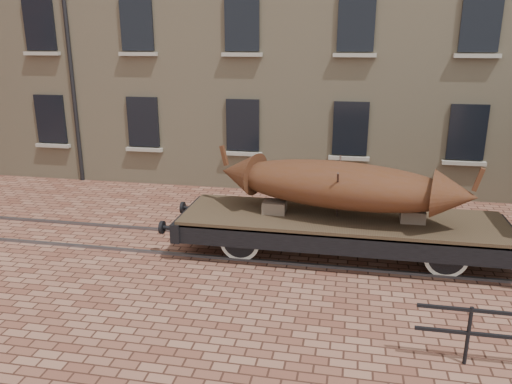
# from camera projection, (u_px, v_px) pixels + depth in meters

# --- Properties ---
(ground) EXTENTS (90.00, 90.00, 0.00)m
(ground) POSITION_uv_depth(u_px,v_px,m) (300.00, 252.00, 11.98)
(ground) COLOR brown
(rail_track) EXTENTS (30.00, 1.52, 0.06)m
(rail_track) POSITION_uv_depth(u_px,v_px,m) (300.00, 251.00, 11.97)
(rail_track) COLOR #59595E
(rail_track) RESTS_ON ground
(flatcar_wagon) EXTENTS (8.31, 2.25, 1.25)m
(flatcar_wagon) POSITION_uv_depth(u_px,v_px,m) (341.00, 225.00, 11.58)
(flatcar_wagon) COLOR #403421
(flatcar_wagon) RESTS_ON ground
(iron_boat) EXTENTS (5.93, 2.64, 1.45)m
(iron_boat) POSITION_uv_depth(u_px,v_px,m) (338.00, 185.00, 11.32)
(iron_boat) COLOR #482511
(iron_boat) RESTS_ON flatcar_wagon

